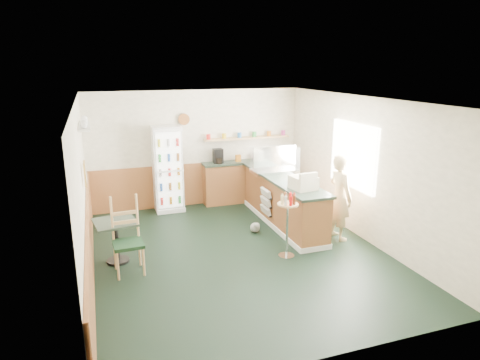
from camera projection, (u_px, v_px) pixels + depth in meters
name	position (u px, v px, depth m)	size (l,w,h in m)	color
ground	(238.00, 253.00, 7.64)	(6.00, 6.00, 0.00)	black
room_envelope	(214.00, 162.00, 7.83)	(5.04, 6.02, 2.72)	#F2E8CE
service_counter	(283.00, 203.00, 8.92)	(0.68, 3.01, 1.01)	#9F6133
back_counter	(247.00, 179.00, 10.42)	(2.24, 0.42, 1.69)	#9F6133
drinks_fridge	(168.00, 169.00, 9.65)	(0.64, 0.54, 1.94)	white
display_case	(275.00, 160.00, 9.13)	(0.98, 0.51, 0.55)	silver
cash_register	(303.00, 183.00, 7.95)	(0.42, 0.44, 0.24)	beige
shopkeeper	(340.00, 197.00, 8.09)	(0.55, 0.40, 1.66)	tan
condiment_stand	(288.00, 215.00, 7.31)	(0.36, 0.36, 1.13)	silver
newspaper_rack	(266.00, 202.00, 8.86)	(0.09, 0.46, 0.54)	black
cafe_table	(116.00, 233.00, 7.17)	(0.76, 0.76, 0.73)	black
cafe_chair	(127.00, 233.00, 6.85)	(0.48, 0.48, 1.25)	black
dog_doorstop	(255.00, 227.00, 8.54)	(0.20, 0.25, 0.24)	#969690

